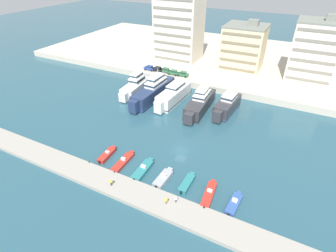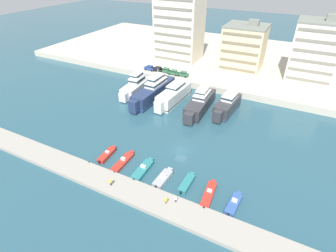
% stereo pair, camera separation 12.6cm
% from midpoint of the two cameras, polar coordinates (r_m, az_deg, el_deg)
% --- Properties ---
extents(ground_plane, '(400.00, 400.00, 0.00)m').
position_cam_midpoint_polar(ground_plane, '(62.35, 2.80, -5.33)').
color(ground_plane, '#285160').
extents(quay_promenade, '(180.00, 70.00, 2.22)m').
position_cam_midpoint_polar(quay_promenade, '(121.13, 16.85, 13.50)').
color(quay_promenade, beige).
rests_on(quay_promenade, ground).
extents(pier_dock, '(120.00, 5.51, 0.83)m').
position_cam_midpoint_polar(pier_dock, '(51.39, -5.19, -15.17)').
color(pier_dock, '#9E998E').
rests_on(pier_dock, ground).
extents(yacht_white_far_left, '(5.20, 16.23, 8.34)m').
position_cam_midpoint_polar(yacht_white_far_left, '(88.86, -7.15, 8.59)').
color(yacht_white_far_left, white).
rests_on(yacht_white_far_left, ground).
extents(yacht_navy_left, '(5.26, 22.91, 9.10)m').
position_cam_midpoint_polar(yacht_navy_left, '(84.12, -3.22, 7.64)').
color(yacht_navy_left, navy).
rests_on(yacht_navy_left, ground).
extents(yacht_white_mid_left, '(5.32, 18.44, 7.46)m').
position_cam_midpoint_polar(yacht_white_mid_left, '(82.05, 1.12, 6.74)').
color(yacht_white_mid_left, white).
rests_on(yacht_white_mid_left, ground).
extents(yacht_charcoal_center_left, '(5.36, 19.60, 7.98)m').
position_cam_midpoint_polar(yacht_charcoal_center_left, '(78.22, 6.93, 5.05)').
color(yacht_charcoal_center_left, '#333338').
rests_on(yacht_charcoal_center_left, ground).
extents(yacht_charcoal_center, '(5.27, 15.36, 7.17)m').
position_cam_midpoint_polar(yacht_charcoal_center, '(78.21, 12.66, 4.37)').
color(yacht_charcoal_center, '#333338').
rests_on(yacht_charcoal_center, ground).
extents(motorboat_red_far_left, '(1.99, 6.32, 1.29)m').
position_cam_midpoint_polar(motorboat_red_far_left, '(61.88, -13.17, -6.10)').
color(motorboat_red_far_left, red).
rests_on(motorboat_red_far_left, ground).
extents(motorboat_red_left, '(1.97, 8.16, 1.31)m').
position_cam_midpoint_polar(motorboat_red_left, '(59.31, -9.89, -7.74)').
color(motorboat_red_left, red).
rests_on(motorboat_red_left, ground).
extents(motorboat_teal_mid_left, '(2.21, 7.60, 1.45)m').
position_cam_midpoint_polar(motorboat_teal_mid_left, '(56.70, -5.53, -9.44)').
color(motorboat_teal_mid_left, teal).
rests_on(motorboat_teal_mid_left, ground).
extents(motorboat_grey_center_left, '(2.20, 6.31, 1.44)m').
position_cam_midpoint_polar(motorboat_grey_center_left, '(54.54, -1.08, -11.30)').
color(motorboat_grey_center_left, '#9EA3A8').
rests_on(motorboat_grey_center_left, ground).
extents(motorboat_teal_center, '(1.65, 6.25, 0.99)m').
position_cam_midpoint_polar(motorboat_teal_center, '(53.71, 4.10, -12.31)').
color(motorboat_teal_center, teal).
rests_on(motorboat_teal_center, ground).
extents(motorboat_red_center_right, '(2.26, 7.60, 1.47)m').
position_cam_midpoint_polar(motorboat_red_center_right, '(52.07, 8.84, -14.49)').
color(motorboat_red_center_right, red).
rests_on(motorboat_red_center_right, ground).
extents(motorboat_blue_mid_right, '(2.11, 6.32, 1.59)m').
position_cam_midpoint_polar(motorboat_blue_mid_right, '(51.39, 14.09, -16.10)').
color(motorboat_blue_mid_right, '#33569E').
rests_on(motorboat_blue_mid_right, ground).
extents(car_blue_far_left, '(4.12, 1.97, 1.80)m').
position_cam_midpoint_polar(car_blue_far_left, '(102.12, -4.10, 12.54)').
color(car_blue_far_left, '#28428E').
rests_on(car_blue_far_left, quay_promenade).
extents(car_black_left, '(4.13, 1.99, 1.80)m').
position_cam_midpoint_polar(car_black_left, '(100.79, -2.28, 12.32)').
color(car_black_left, black).
rests_on(car_black_left, quay_promenade).
extents(car_green_mid_left, '(4.17, 2.07, 1.80)m').
position_cam_midpoint_polar(car_green_mid_left, '(99.60, -0.59, 12.09)').
color(car_green_mid_left, '#2D6642').
rests_on(car_green_mid_left, quay_promenade).
extents(car_green_center_left, '(4.13, 1.97, 1.80)m').
position_cam_midpoint_polar(car_green_center_left, '(97.56, 1.15, 11.63)').
color(car_green_center_left, '#2D6642').
rests_on(car_green_center_left, quay_promenade).
extents(car_green_center, '(4.12, 1.96, 1.80)m').
position_cam_midpoint_polar(car_green_center, '(96.32, 3.23, 11.30)').
color(car_green_center, '#2D6642').
rests_on(car_green_center, quay_promenade).
extents(apartment_block_far_left, '(17.56, 13.35, 27.58)m').
position_cam_midpoint_polar(apartment_block_far_left, '(112.15, 2.40, 20.77)').
color(apartment_block_far_left, silver).
rests_on(apartment_block_far_left, quay_promenade).
extents(apartment_block_left, '(14.79, 14.18, 17.85)m').
position_cam_midpoint_polar(apartment_block_left, '(106.42, 16.11, 16.22)').
color(apartment_block_left, beige).
rests_on(apartment_block_left, quay_promenade).
extents(apartment_block_mid_left, '(14.88, 12.91, 21.53)m').
position_cam_midpoint_polar(apartment_block_mid_left, '(104.15, 29.28, 14.12)').
color(apartment_block_mid_left, silver).
rests_on(apartment_block_mid_left, quay_promenade).
extents(pedestrian_near_edge, '(0.59, 0.35, 1.59)m').
position_cam_midpoint_polar(pedestrian_near_edge, '(49.15, 1.65, -15.53)').
color(pedestrian_near_edge, '#4C515B').
rests_on(pedestrian_near_edge, pier_dock).
extents(pedestrian_mid_deck, '(0.47, 0.45, 1.59)m').
position_cam_midpoint_polar(pedestrian_mid_deck, '(48.91, -0.48, -15.85)').
color(pedestrian_mid_deck, '#7A6B56').
rests_on(pedestrian_mid_deck, pier_dock).
extents(pedestrian_far_side, '(0.49, 0.46, 1.63)m').
position_cam_midpoint_polar(pedestrian_far_side, '(53.19, -12.41, -11.78)').
color(pedestrian_far_side, '#282D3D').
rests_on(pedestrian_far_side, pier_dock).
extents(bollard_west, '(0.20, 0.20, 0.61)m').
position_cam_midpoint_polar(bollard_west, '(59.88, -16.89, -7.46)').
color(bollard_west, '#2D2D33').
rests_on(bollard_west, pier_dock).
extents(bollard_west_mid, '(0.20, 0.20, 0.61)m').
position_cam_midpoint_polar(bollard_west_mid, '(56.20, -11.71, -9.66)').
color(bollard_west_mid, '#2D2D33').
rests_on(bollard_west_mid, pier_dock).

